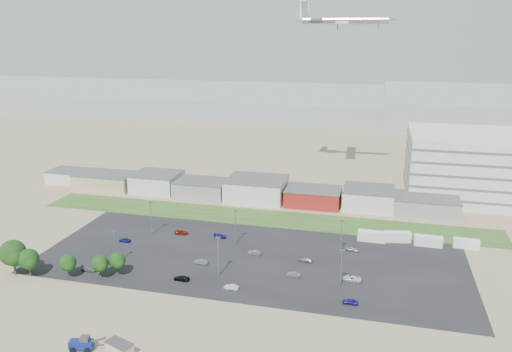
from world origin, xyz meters
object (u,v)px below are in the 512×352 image
(box_trailer_a, at_px, (372,236))
(parked_car_12, at_px, (305,260))
(parked_car_10, at_px, (89,269))
(parked_car_7, at_px, (254,253))
(portable_shed, at_px, (119,349))
(tree_far_left, at_px, (13,255))
(parked_car_0, at_px, (352,279))
(airliner, at_px, (345,21))
(parked_car_13, at_px, (231,287))
(parked_car_3, at_px, (181,278))
(parked_car_4, at_px, (201,262))
(parked_car_6, at_px, (220,236))
(parked_car_5, at_px, (125,240))
(parked_car_2, at_px, (350,302))
(parked_car_1, at_px, (294,274))
(parked_car_8, at_px, (352,249))
(parked_car_9, at_px, (181,232))
(telehandler, at_px, (81,343))

(box_trailer_a, height_order, parked_car_12, box_trailer_a)
(parked_car_10, height_order, parked_car_12, parked_car_10)
(parked_car_7, xyz_separation_m, parked_car_12, (15.00, -0.96, -0.06))
(portable_shed, relative_size, parked_car_12, 1.40)
(tree_far_left, relative_size, parked_car_12, 2.70)
(parked_car_0, bearing_deg, airliner, -169.86)
(box_trailer_a, height_order, parked_car_13, box_trailer_a)
(box_trailer_a, xyz_separation_m, parked_car_7, (-32.67, -18.43, -0.94))
(portable_shed, distance_m, parked_car_0, 60.54)
(parked_car_13, bearing_deg, tree_far_left, -84.38)
(parked_car_0, bearing_deg, parked_car_3, -73.52)
(parked_car_4, bearing_deg, parked_car_6, -174.63)
(parked_car_0, relative_size, parked_car_5, 1.30)
(tree_far_left, relative_size, airliner, 0.26)
(parked_car_2, distance_m, parked_car_5, 72.59)
(box_trailer_a, bearing_deg, portable_shed, -122.26)
(parked_car_2, xyz_separation_m, parked_car_4, (-41.66, 11.48, 0.02))
(airliner, height_order, parked_car_10, airliner)
(airliner, distance_m, parked_car_0, 114.64)
(parked_car_12, distance_m, parked_car_13, 25.34)
(parked_car_7, bearing_deg, parked_car_1, 55.77)
(parked_car_0, bearing_deg, parked_car_2, 4.42)
(box_trailer_a, xyz_separation_m, parked_car_8, (-5.26, -8.94, -0.94))
(parked_car_10, height_order, parked_car_13, parked_car_10)
(parked_car_0, bearing_deg, parked_car_1, -82.97)
(parked_car_2, xyz_separation_m, parked_car_3, (-43.28, 1.19, -0.02))
(parked_car_2, bearing_deg, parked_car_6, -125.87)
(parked_car_1, bearing_deg, parked_car_9, -113.80)
(parked_car_2, distance_m, parked_car_10, 69.66)
(parked_car_3, height_order, parked_car_8, parked_car_8)
(telehandler, height_order, parked_car_10, telehandler)
(airliner, bearing_deg, parked_car_10, -120.96)
(parked_car_12, height_order, parked_car_13, parked_car_13)
(parked_car_1, bearing_deg, parked_car_5, -97.57)
(parked_car_9, distance_m, parked_car_13, 39.73)
(parked_car_9, bearing_deg, parked_car_12, -105.00)
(parked_car_12, bearing_deg, parked_car_1, -4.91)
(tree_far_left, height_order, parked_car_12, tree_far_left)
(telehandler, distance_m, tree_far_left, 43.70)
(tree_far_left, height_order, parked_car_5, tree_far_left)
(box_trailer_a, bearing_deg, parked_car_2, -94.06)
(box_trailer_a, xyz_separation_m, tree_far_left, (-91.25, -45.75, 3.91))
(parked_car_9, bearing_deg, parked_car_0, -109.69)
(tree_far_left, xyz_separation_m, parked_car_5, (17.63, 26.62, -4.88))
(airliner, relative_size, parked_car_8, 10.86)
(telehandler, height_order, parked_car_2, telehandler)
(parked_car_10, bearing_deg, parked_car_3, -84.64)
(parked_car_4, bearing_deg, tree_far_left, -64.95)
(parked_car_8, relative_size, parked_car_9, 0.90)
(airliner, xyz_separation_m, parked_car_2, (12.40, -104.71, -65.92))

